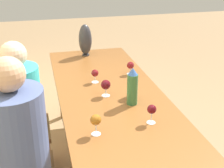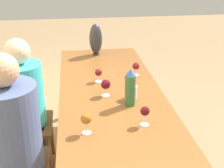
% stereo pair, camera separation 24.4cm
% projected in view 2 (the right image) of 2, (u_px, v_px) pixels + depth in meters
% --- Properties ---
extents(dining_table, '(2.90, 0.83, 0.78)m').
position_uv_depth(dining_table, '(116.00, 116.00, 2.31)').
color(dining_table, brown).
rests_on(dining_table, ground_plane).
extents(water_bottle, '(0.08, 0.08, 0.29)m').
position_uv_depth(water_bottle, '(130.00, 88.00, 2.28)').
color(water_bottle, '#336638').
rests_on(water_bottle, dining_table).
extents(water_tumbler, '(0.08, 0.08, 0.10)m').
position_uv_depth(water_tumbler, '(132.00, 92.00, 2.42)').
color(water_tumbler, silver).
rests_on(water_tumbler, dining_table).
extents(vase, '(0.14, 0.14, 0.34)m').
position_uv_depth(vase, '(96.00, 39.00, 3.35)').
color(vase, '#2D2D33').
rests_on(vase, dining_table).
extents(wine_glass_0, '(0.06, 0.06, 0.13)m').
position_uv_depth(wine_glass_0, '(145.00, 112.00, 2.03)').
color(wine_glass_0, silver).
rests_on(wine_glass_0, dining_table).
extents(wine_glass_1, '(0.07, 0.07, 0.12)m').
position_uv_depth(wine_glass_1, '(136.00, 67.00, 2.85)').
color(wine_glass_1, silver).
rests_on(wine_glass_1, dining_table).
extents(wine_glass_4, '(0.06, 0.06, 0.12)m').
position_uv_depth(wine_glass_4, '(98.00, 73.00, 2.70)').
color(wine_glass_4, silver).
rests_on(wine_glass_4, dining_table).
extents(wine_glass_5, '(0.08, 0.08, 0.13)m').
position_uv_depth(wine_glass_5, '(106.00, 85.00, 2.44)').
color(wine_glass_5, silver).
rests_on(wine_glass_5, dining_table).
extents(wine_glass_7, '(0.07, 0.07, 0.14)m').
position_uv_depth(wine_glass_7, '(86.00, 119.00, 1.94)').
color(wine_glass_7, silver).
rests_on(wine_glass_7, dining_table).
extents(chair_near, '(0.44, 0.44, 0.93)m').
position_uv_depth(chair_near, '(5.00, 163.00, 2.13)').
color(chair_near, brown).
rests_on(chair_near, ground_plane).
extents(chair_far, '(0.44, 0.44, 0.93)m').
position_uv_depth(chair_far, '(17.00, 120.00, 2.66)').
color(chair_far, brown).
rests_on(chair_far, ground_plane).
extents(person_near, '(0.40, 0.40, 1.29)m').
position_uv_depth(person_near, '(14.00, 140.00, 2.07)').
color(person_near, '#2D2D38').
rests_on(person_near, ground_plane).
extents(person_far, '(0.35, 0.35, 1.22)m').
position_uv_depth(person_far, '(25.00, 104.00, 2.61)').
color(person_far, '#2D2D38').
rests_on(person_far, ground_plane).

